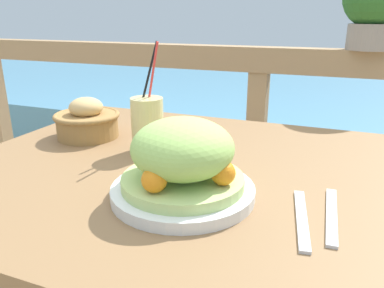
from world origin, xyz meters
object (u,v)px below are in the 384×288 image
at_px(salad_plate, 183,164).
at_px(potted_plant, 376,2).
at_px(drink_glass, 148,125).
at_px(bread_basket, 87,121).

bearing_deg(salad_plate, potted_plant, 70.94).
xyz_separation_m(drink_glass, potted_plant, (0.46, 0.70, 0.27)).
bearing_deg(bread_basket, drink_glass, -11.35).
relative_size(salad_plate, bread_basket, 1.50).
bearing_deg(bread_basket, potted_plant, 45.03).
distance_m(salad_plate, potted_plant, 0.96).
bearing_deg(drink_glass, salad_plate, -47.96).
bearing_deg(bread_basket, salad_plate, -31.56).
height_order(salad_plate, drink_glass, drink_glass).
relative_size(salad_plate, potted_plant, 0.89).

